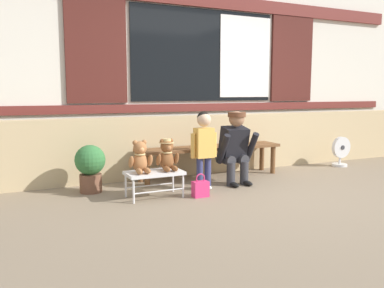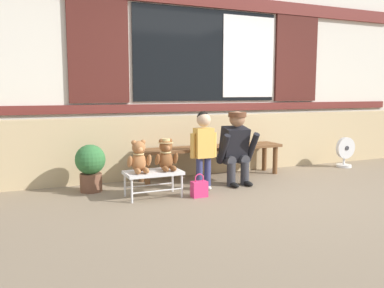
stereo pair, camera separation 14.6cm
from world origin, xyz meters
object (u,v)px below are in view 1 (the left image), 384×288
object	(u,v)px
potted_plant	(90,166)
handbag_on_ground	(200,189)
teddy_bear_plain	(140,158)
floor_fan	(341,152)
child_standing	(204,142)
adult_crouching	(235,147)
wooden_bench_long	(210,151)
teddy_bear_with_hat	(167,155)
small_display_bench	(154,174)

from	to	relation	value
potted_plant	handbag_on_ground	bearing A→B (deg)	-34.47
handbag_on_ground	teddy_bear_plain	bearing A→B (deg)	162.35
teddy_bear_plain	floor_fan	distance (m)	3.57
child_standing	adult_crouching	distance (m)	0.55
wooden_bench_long	teddy_bear_with_hat	distance (m)	1.15
child_standing	handbag_on_ground	bearing A→B (deg)	-123.08
teddy_bear_plain	floor_fan	bearing A→B (deg)	8.75
adult_crouching	wooden_bench_long	bearing A→B (deg)	103.50
teddy_bear_with_hat	adult_crouching	world-z (taller)	adult_crouching
adult_crouching	potted_plant	xyz separation A→B (m)	(-1.79, 0.34, -0.16)
teddy_bear_plain	potted_plant	distance (m)	0.72
potted_plant	floor_fan	world-z (taller)	potted_plant
wooden_bench_long	floor_fan	world-z (taller)	floor_fan
adult_crouching	floor_fan	size ratio (longest dim) A/B	1.98
wooden_bench_long	floor_fan	distance (m)	2.30
teddy_bear_with_hat	floor_fan	world-z (taller)	teddy_bear_with_hat
handbag_on_ground	child_standing	bearing A→B (deg)	56.92
teddy_bear_plain	handbag_on_ground	bearing A→B (deg)	-17.65
wooden_bench_long	adult_crouching	xyz separation A→B (m)	(0.12, -0.48, 0.11)
small_display_bench	adult_crouching	distance (m)	1.22
child_standing	potted_plant	world-z (taller)	child_standing
potted_plant	teddy_bear_plain	bearing A→B (deg)	-50.57
teddy_bear_with_hat	child_standing	xyz separation A→B (m)	(0.51, 0.08, 0.12)
teddy_bear_with_hat	teddy_bear_plain	bearing A→B (deg)	-179.87
small_display_bench	child_standing	xyz separation A→B (m)	(0.67, 0.08, 0.33)
potted_plant	floor_fan	bearing A→B (deg)	-0.02
teddy_bear_plain	adult_crouching	size ratio (longest dim) A/B	0.38
wooden_bench_long	potted_plant	xyz separation A→B (m)	(-1.68, -0.14, -0.05)
child_standing	adult_crouching	xyz separation A→B (m)	(0.52, 0.13, -0.11)
child_standing	wooden_bench_long	bearing A→B (deg)	56.33
teddy_bear_with_hat	floor_fan	size ratio (longest dim) A/B	0.76
small_display_bench	wooden_bench_long	bearing A→B (deg)	32.70
floor_fan	handbag_on_ground	bearing A→B (deg)	-165.47
small_display_bench	adult_crouching	size ratio (longest dim) A/B	0.67
teddy_bear_plain	handbag_on_ground	distance (m)	0.77
small_display_bench	floor_fan	bearing A→B (deg)	9.18
wooden_bench_long	handbag_on_ground	world-z (taller)	wooden_bench_long
adult_crouching	child_standing	bearing A→B (deg)	-166.44
wooden_bench_long	teddy_bear_with_hat	bearing A→B (deg)	-143.04
teddy_bear_with_hat	potted_plant	distance (m)	0.95
teddy_bear_with_hat	child_standing	world-z (taller)	child_standing
small_display_bench	adult_crouching	bearing A→B (deg)	9.94
wooden_bench_long	floor_fan	size ratio (longest dim) A/B	4.37
teddy_bear_plain	potted_plant	size ratio (longest dim) A/B	0.64
potted_plant	teddy_bear_with_hat	bearing A→B (deg)	-35.30
teddy_bear_plain	adult_crouching	distance (m)	1.36
teddy_bear_plain	teddy_bear_with_hat	bearing A→B (deg)	0.13
small_display_bench	teddy_bear_with_hat	distance (m)	0.26
teddy_bear_with_hat	potted_plant	world-z (taller)	teddy_bear_with_hat
teddy_bear_with_hat	child_standing	size ratio (longest dim) A/B	0.38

